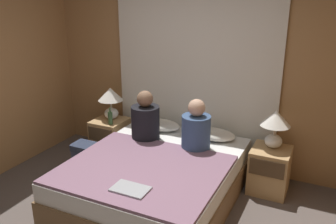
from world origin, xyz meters
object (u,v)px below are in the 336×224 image
object	(u,v)px
pillow_left	(159,125)
beer_bottle_on_left_stand	(110,118)
nightstand_right	(270,170)
bed	(156,179)
laptop_on_bed	(130,189)
lamp_left	(111,99)
backpack_on_floor	(86,155)
nightstand_left	(110,137)
person_right_in_bed	(196,129)
pillow_right	(212,134)
person_left_in_bed	(145,120)
lamp_right	(275,123)

from	to	relation	value
pillow_left	beer_bottle_on_left_stand	distance (m)	0.67
nightstand_right	bed	bearing A→B (deg)	-146.98
bed	laptop_on_bed	distance (m)	0.78
laptop_on_bed	lamp_left	bearing A→B (deg)	129.16
backpack_on_floor	lamp_left	bearing A→B (deg)	85.70
bed	laptop_on_bed	size ratio (longest dim) A/B	5.96
lamp_left	beer_bottle_on_left_stand	size ratio (longest dim) A/B	1.96
lamp_left	laptop_on_bed	size ratio (longest dim) A/B	1.32
nightstand_left	laptop_on_bed	world-z (taller)	laptop_on_bed
laptop_on_bed	backpack_on_floor	distance (m)	1.61
person_right_in_bed	nightstand_right	bearing A→B (deg)	19.68
pillow_right	person_left_in_bed	bearing A→B (deg)	-153.07
bed	lamp_left	xyz separation A→B (m)	(-1.12, 0.79, 0.58)
nightstand_right	pillow_right	distance (m)	0.80
person_right_in_bed	backpack_on_floor	distance (m)	1.57
backpack_on_floor	nightstand_left	bearing A→B (deg)	85.18
beer_bottle_on_left_stand	laptop_on_bed	world-z (taller)	beer_bottle_on_left_stand
bed	pillow_right	bearing A→B (deg)	65.35
pillow_right	beer_bottle_on_left_stand	size ratio (longest dim) A/B	2.54
pillow_left	beer_bottle_on_left_stand	bearing A→B (deg)	-161.79
lamp_left	pillow_left	world-z (taller)	lamp_left
lamp_right	backpack_on_floor	size ratio (longest dim) A/B	1.22
nightstand_left	pillow_right	size ratio (longest dim) A/B	0.91
lamp_right	backpack_on_floor	world-z (taller)	lamp_right
nightstand_left	lamp_left	bearing A→B (deg)	90.00
person_left_in_bed	person_right_in_bed	distance (m)	0.66
lamp_right	person_left_in_bed	distance (m)	1.53
person_left_in_bed	laptop_on_bed	world-z (taller)	person_left_in_bed
bed	pillow_left	distance (m)	0.94
lamp_right	pillow_left	distance (m)	1.51
bed	pillow_left	size ratio (longest dim) A/B	3.48
lamp_right	person_right_in_bed	xyz separation A→B (m)	(-0.82, -0.35, -0.08)
pillow_right	lamp_left	bearing A→B (deg)	-179.23
backpack_on_floor	person_right_in_bed	bearing A→B (deg)	8.53
nightstand_right	lamp_right	distance (m)	0.57
pillow_left	person_left_in_bed	size ratio (longest dim) A/B	0.94
lamp_right	pillow_right	xyz separation A→B (m)	(-0.75, 0.02, -0.27)
nightstand_right	person_left_in_bed	size ratio (longest dim) A/B	0.85
nightstand_right	lamp_left	xyz separation A→B (m)	(-2.23, 0.06, 0.56)
laptop_on_bed	pillow_left	bearing A→B (deg)	107.47
person_left_in_bed	person_right_in_bed	bearing A→B (deg)	0.00
bed	pillow_right	distance (m)	0.94
backpack_on_floor	laptop_on_bed	bearing A→B (deg)	-36.26
pillow_right	beer_bottle_on_left_stand	xyz separation A→B (m)	(-1.38, -0.21, 0.06)
beer_bottle_on_left_stand	person_left_in_bed	bearing A→B (deg)	-14.60
person_right_in_bed	laptop_on_bed	distance (m)	1.18
lamp_left	lamp_right	size ratio (longest dim) A/B	1.00
person_right_in_bed	nightstand_left	bearing A→B (deg)	168.29
bed	nightstand_left	bearing A→B (deg)	146.98
pillow_right	laptop_on_bed	bearing A→B (deg)	-99.74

